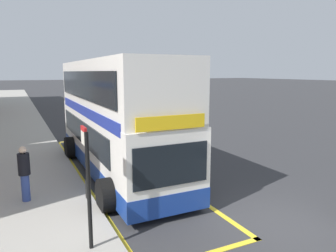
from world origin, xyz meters
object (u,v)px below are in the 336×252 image
object	(u,v)px
bus_stop_sign	(88,178)
double_decker_bus	(115,121)
pedestrian_waiting_near_sign	(24,171)
parked_car_navy_across	(84,91)

from	to	relation	value
bus_stop_sign	double_decker_bus	bearing A→B (deg)	67.85
pedestrian_waiting_near_sign	parked_car_navy_across	bearing A→B (deg)	76.79
double_decker_bus	pedestrian_waiting_near_sign	distance (m)	4.12
double_decker_bus	parked_car_navy_across	bearing A→B (deg)	80.51
bus_stop_sign	parked_car_navy_across	world-z (taller)	bus_stop_sign
parked_car_navy_across	double_decker_bus	bearing A→B (deg)	79.30
pedestrian_waiting_near_sign	bus_stop_sign	bearing A→B (deg)	-70.66
parked_car_navy_across	pedestrian_waiting_near_sign	bearing A→B (deg)	75.58
double_decker_bus	bus_stop_sign	bearing A→B (deg)	-112.15
parked_car_navy_across	pedestrian_waiting_near_sign	world-z (taller)	pedestrian_waiting_near_sign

